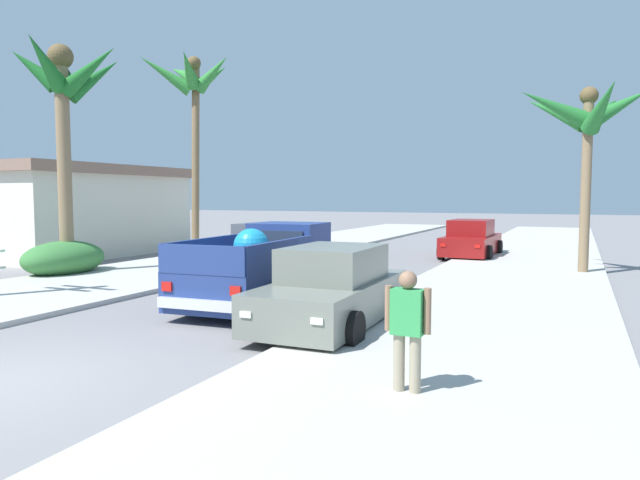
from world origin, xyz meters
name	(u,v)px	position (x,y,z in m)	size (l,w,h in m)	color
sidewalk_left	(202,263)	(-5.31, 12.00, 0.06)	(5.13, 60.00, 0.12)	#B2AFA8
sidewalk_right	(510,281)	(5.31, 12.00, 0.06)	(5.13, 60.00, 0.12)	#B2AFA8
curb_left	(229,265)	(-4.14, 12.00, 0.05)	(0.16, 60.00, 0.10)	silver
curb_right	(468,279)	(4.14, 12.00, 0.05)	(0.16, 60.00, 0.10)	silver
pickup_truck	(266,268)	(0.42, 6.62, 0.80)	(2.45, 5.32, 1.80)	navy
car_left_near	(265,247)	(-2.91, 12.43, 0.71)	(2.19, 4.33, 1.54)	#474C56
car_right_near	(332,290)	(2.86, 4.87, 0.71)	(2.09, 4.29, 1.54)	slate
car_left_mid	(471,240)	(3.11, 18.56, 0.71)	(2.10, 4.29, 1.54)	maroon
palm_tree_left_fore	(66,93)	(-7.25, 7.95, 5.58)	(3.55, 3.92, 7.07)	#846B4C
palm_tree_right_fore	(585,118)	(7.13, 14.68, 4.89)	(3.91, 4.04, 5.90)	#846B4C
palm_tree_left_mid	(192,89)	(-7.05, 13.91, 6.69)	(3.64, 3.41, 8.07)	brown
roadside_house	(42,210)	(-14.44, 12.95, 1.89)	(9.93, 9.01, 3.74)	beige
hedge_bush	(64,259)	(-7.46, 7.86, 0.55)	(1.80, 2.80, 1.10)	#387538
pedestrian	(407,327)	(5.21, 1.66, 0.91)	(0.57, 0.23, 1.59)	gray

